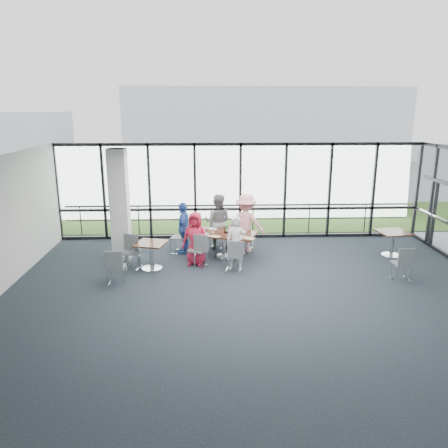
{
  "coord_description": "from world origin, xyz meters",
  "views": [
    {
      "loc": [
        -1.09,
        -9.27,
        4.27
      ],
      "look_at": [
        -0.63,
        2.66,
        1.1
      ],
      "focal_mm": 35.0,
      "sensor_mm": 36.0,
      "label": 1
    }
  ],
  "objects_px": {
    "chair_main_fr": "(245,236)",
    "chair_main_end": "(180,237)",
    "chair_main_nr": "(233,255)",
    "diner_near_right": "(236,243)",
    "main_table": "(224,237)",
    "chair_spare_la": "(116,267)",
    "chair_spare_r": "(402,264)",
    "diner_near_left": "(195,238)",
    "structural_column": "(120,205)",
    "diner_end": "(184,228)",
    "chair_main_nl": "(198,250)",
    "diner_far_right": "(246,223)",
    "side_table_left": "(151,247)",
    "side_table_right": "(393,235)",
    "chair_main_fl": "(219,234)",
    "diner_far_left": "(218,222)",
    "chair_spare_lb": "(132,252)"
  },
  "relations": [
    {
      "from": "diner_far_right",
      "to": "chair_main_end",
      "type": "xyz_separation_m",
      "value": [
        -2.01,
        -0.05,
        -0.4
      ]
    },
    {
      "from": "structural_column",
      "to": "chair_main_nl",
      "type": "distance_m",
      "value": 2.6
    },
    {
      "from": "chair_main_end",
      "to": "main_table",
      "type": "bearing_deg",
      "value": 85.36
    },
    {
      "from": "side_table_left",
      "to": "chair_main_nl",
      "type": "distance_m",
      "value": 1.28
    },
    {
      "from": "chair_main_nr",
      "to": "chair_main_end",
      "type": "xyz_separation_m",
      "value": [
        -1.53,
        1.58,
        0.06
      ]
    },
    {
      "from": "chair_main_nl",
      "to": "chair_spare_la",
      "type": "relative_size",
      "value": 1.04
    },
    {
      "from": "chair_main_fr",
      "to": "chair_spare_lb",
      "type": "distance_m",
      "value": 3.59
    },
    {
      "from": "chair_main_nl",
      "to": "chair_main_fl",
      "type": "distance_m",
      "value": 1.85
    },
    {
      "from": "diner_far_left",
      "to": "diner_far_right",
      "type": "relative_size",
      "value": 0.97
    },
    {
      "from": "diner_far_right",
      "to": "chair_main_fr",
      "type": "bearing_deg",
      "value": -67.7
    },
    {
      "from": "chair_main_fr",
      "to": "chair_main_end",
      "type": "xyz_separation_m",
      "value": [
        -2.0,
        -0.31,
        0.08
      ]
    },
    {
      "from": "diner_near_left",
      "to": "side_table_right",
      "type": "bearing_deg",
      "value": 19.96
    },
    {
      "from": "structural_column",
      "to": "side_table_right",
      "type": "relative_size",
      "value": 3.34
    },
    {
      "from": "diner_near_left",
      "to": "diner_near_right",
      "type": "bearing_deg",
      "value": -8.01
    },
    {
      "from": "diner_near_left",
      "to": "chair_main_fr",
      "type": "height_order",
      "value": "diner_near_left"
    },
    {
      "from": "chair_main_fr",
      "to": "chair_main_end",
      "type": "height_order",
      "value": "chair_main_end"
    },
    {
      "from": "chair_main_nl",
      "to": "chair_spare_r",
      "type": "relative_size",
      "value": 1.04
    },
    {
      "from": "side_table_right",
      "to": "chair_spare_r",
      "type": "bearing_deg",
      "value": -105.9
    },
    {
      "from": "diner_far_left",
      "to": "chair_spare_la",
      "type": "relative_size",
      "value": 1.94
    },
    {
      "from": "main_table",
      "to": "diner_far_right",
      "type": "xyz_separation_m",
      "value": [
        0.7,
        0.53,
        0.27
      ]
    },
    {
      "from": "diner_near_right",
      "to": "chair_main_end",
      "type": "relative_size",
      "value": 1.52
    },
    {
      "from": "diner_end",
      "to": "chair_spare_r",
      "type": "relative_size",
      "value": 1.77
    },
    {
      "from": "chair_main_fr",
      "to": "structural_column",
      "type": "bearing_deg",
      "value": 41.17
    },
    {
      "from": "chair_spare_la",
      "to": "chair_spare_r",
      "type": "bearing_deg",
      "value": 0.03
    },
    {
      "from": "chair_spare_r",
      "to": "chair_spare_la",
      "type": "bearing_deg",
      "value": 177.63
    },
    {
      "from": "chair_spare_la",
      "to": "chair_spare_lb",
      "type": "relative_size",
      "value": 1.01
    },
    {
      "from": "chair_spare_lb",
      "to": "chair_spare_la",
      "type": "bearing_deg",
      "value": 94.89
    },
    {
      "from": "diner_far_right",
      "to": "chair_main_fl",
      "type": "relative_size",
      "value": 2.09
    },
    {
      "from": "side_table_right",
      "to": "side_table_left",
      "type": "bearing_deg",
      "value": -173.25
    },
    {
      "from": "chair_main_fr",
      "to": "chair_spare_r",
      "type": "bearing_deg",
      "value": 173.79
    },
    {
      "from": "diner_near_right",
      "to": "chair_spare_la",
      "type": "relative_size",
      "value": 1.66
    },
    {
      "from": "chair_main_fr",
      "to": "chair_spare_la",
      "type": "height_order",
      "value": "chair_spare_la"
    },
    {
      "from": "chair_main_nr",
      "to": "diner_near_right",
      "type": "bearing_deg",
      "value": 65.29
    },
    {
      "from": "side_table_right",
      "to": "diner_end",
      "type": "relative_size",
      "value": 0.61
    },
    {
      "from": "side_table_left",
      "to": "chair_main_nl",
      "type": "xyz_separation_m",
      "value": [
        1.26,
        0.17,
        -0.15
      ]
    },
    {
      "from": "chair_main_nr",
      "to": "chair_main_fr",
      "type": "xyz_separation_m",
      "value": [
        0.47,
        1.89,
        -0.02
      ]
    },
    {
      "from": "side_table_left",
      "to": "diner_end",
      "type": "height_order",
      "value": "diner_end"
    },
    {
      "from": "diner_far_right",
      "to": "diner_near_right",
      "type": "bearing_deg",
      "value": 95.82
    },
    {
      "from": "main_table",
      "to": "chair_main_fl",
      "type": "height_order",
      "value": "chair_main_fl"
    },
    {
      "from": "side_table_left",
      "to": "chair_spare_la",
      "type": "bearing_deg",
      "value": -126.03
    },
    {
      "from": "diner_near_left",
      "to": "diner_end",
      "type": "bearing_deg",
      "value": 126.5
    },
    {
      "from": "diner_far_right",
      "to": "chair_main_end",
      "type": "relative_size",
      "value": 1.82
    },
    {
      "from": "side_table_left",
      "to": "chair_main_fl",
      "type": "distance_m",
      "value": 2.69
    },
    {
      "from": "chair_main_fr",
      "to": "chair_main_nl",
      "type": "bearing_deg",
      "value": 75.73
    },
    {
      "from": "chair_main_nl",
      "to": "structural_column",
      "type": "bearing_deg",
      "value": -172.11
    },
    {
      "from": "side_table_left",
      "to": "main_table",
      "type": "bearing_deg",
      "value": 23.58
    },
    {
      "from": "side_table_right",
      "to": "diner_end",
      "type": "xyz_separation_m",
      "value": [
        -6.2,
        0.46,
        0.16
      ]
    },
    {
      "from": "diner_near_left",
      "to": "chair_main_nr",
      "type": "distance_m",
      "value": 1.22
    },
    {
      "from": "diner_near_left",
      "to": "diner_far_right",
      "type": "height_order",
      "value": "diner_far_right"
    },
    {
      "from": "chair_main_nr",
      "to": "diner_end",
      "type": "bearing_deg",
      "value": 146.97
    }
  ]
}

